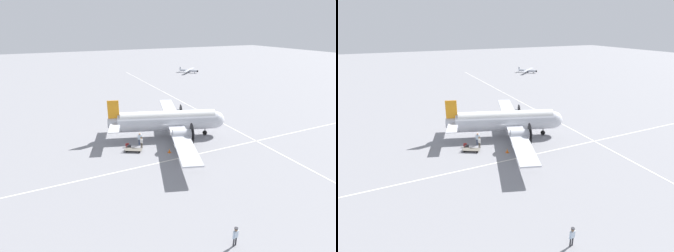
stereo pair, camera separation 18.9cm
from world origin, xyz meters
The scene contains 12 objects.
ground_plane centered at (0.00, 0.00, 0.00)m, with size 300.00×300.00×0.00m, color gray.
apron_line_eastwest centered at (0.00, -6.93, 0.00)m, with size 120.00×0.16×0.01m.
apron_line_northsouth centered at (11.04, 0.00, 0.00)m, with size 0.16×120.00×0.01m.
airliner_main centered at (0.42, -0.14, 2.56)m, with size 17.53×25.57×5.92m.
crew_foreground centered at (-4.28, -21.33, 1.07)m, with size 0.58×0.32×1.71m.
passenger_boarding centered at (-4.85, -1.08, 1.11)m, with size 0.61×0.30×1.82m.
ramp_agent centered at (-4.98, -2.09, 1.04)m, with size 0.35×0.54×1.66m.
suitcase_near_door centered at (-6.69, -0.94, 0.26)m, with size 0.48×0.15×0.56m.
suitcase_upright_spare centered at (-6.63, -1.72, 0.31)m, with size 0.50×0.18×0.65m.
baggage_cart centered at (-6.34, -2.63, 0.28)m, with size 2.43×1.92×0.56m.
light_aircraft_distant centered at (31.06, 49.07, 0.79)m, with size 7.73×7.38×1.87m.
traffic_cone centered at (-2.09, -4.96, 0.26)m, with size 0.42×0.42×0.56m.
Camera 1 is at (-15.43, -33.21, 15.81)m, focal length 28.00 mm.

